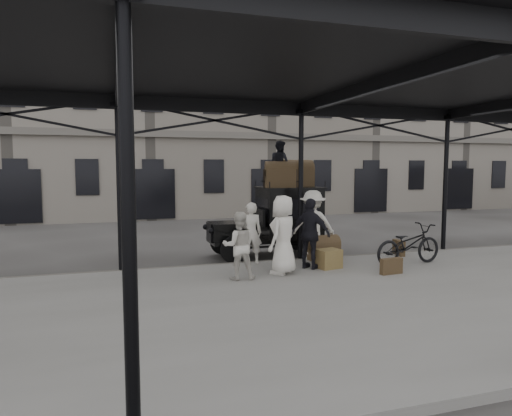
{
  "coord_description": "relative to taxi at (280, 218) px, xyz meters",
  "views": [
    {
      "loc": [
        -5.11,
        -10.13,
        2.82
      ],
      "look_at": [
        -1.47,
        1.6,
        1.7
      ],
      "focal_mm": 32.0,
      "sensor_mm": 36.0,
      "label": 1
    }
  ],
  "objects": [
    {
      "name": "building_frontage",
      "position": [
        0.17,
        14.7,
        5.8
      ],
      "size": [
        64.0,
        8.0,
        14.0
      ],
      "primitive_type": "cube",
      "color": "slate",
      "rests_on": "ground"
    },
    {
      "name": "porter_midleft",
      "position": [
        -2.18,
        -3.15,
        -0.25
      ],
      "size": [
        0.86,
        0.72,
        1.61
      ],
      "primitive_type": "imported",
      "rotation": [
        0.0,
        0.0,
        2.99
      ],
      "color": "beige",
      "rests_on": "platform"
    },
    {
      "name": "taxi",
      "position": [
        0.0,
        0.0,
        0.0
      ],
      "size": [
        3.65,
        1.55,
        2.18
      ],
      "color": "black",
      "rests_on": "ground"
    },
    {
      "name": "canopy",
      "position": [
        0.17,
        -5.02,
        3.39
      ],
      "size": [
        22.5,
        9.0,
        4.74
      ],
      "color": "black",
      "rests_on": "ground"
    },
    {
      "name": "steamer_trunk_platform",
      "position": [
        0.71,
        -1.76,
        -0.75
      ],
      "size": [
        0.88,
        0.59,
        0.61
      ],
      "primitive_type": null,
      "rotation": [
        0.0,
        0.0,
        0.11
      ],
      "color": "#4B3723",
      "rests_on": "platform"
    },
    {
      "name": "ground",
      "position": [
        0.17,
        -3.3,
        -1.2
      ],
      "size": [
        120.0,
        120.0,
        0.0
      ],
      "primitive_type": "plane",
      "color": "#383533",
      "rests_on": "ground"
    },
    {
      "name": "steamer_trunk_roof_near",
      "position": [
        -0.08,
        -0.25,
        1.31
      ],
      "size": [
        1.01,
        0.74,
        0.67
      ],
      "primitive_type": null,
      "rotation": [
        0.0,
        0.0,
        -0.22
      ],
      "color": "#4B3723",
      "rests_on": "taxi"
    },
    {
      "name": "porter_official",
      "position": [
        -0.1,
        -2.61,
        -0.13
      ],
      "size": [
        1.03,
        1.12,
        1.85
      ],
      "primitive_type": "imported",
      "rotation": [
        0.0,
        0.0,
        2.25
      ],
      "color": "black",
      "rests_on": "platform"
    },
    {
      "name": "steamer_trunk_roof_far",
      "position": [
        0.67,
        0.2,
        1.33
      ],
      "size": [
        0.99,
        0.62,
        0.71
      ],
      "primitive_type": null,
      "rotation": [
        0.0,
        0.0,
        0.03
      ],
      "color": "#4B3723",
      "rests_on": "taxi"
    },
    {
      "name": "suitcase_flat",
      "position": [
        1.57,
        -3.77,
        -0.85
      ],
      "size": [
        0.61,
        0.21,
        0.4
      ],
      "primitive_type": "cube",
      "rotation": [
        0.0,
        0.0,
        0.1
      ],
      "color": "#4B3723",
      "rests_on": "platform"
    },
    {
      "name": "porter_right",
      "position": [
        0.46,
        -1.5,
        -0.06
      ],
      "size": [
        1.42,
        1.01,
        1.99
      ],
      "primitive_type": "imported",
      "rotation": [
        0.0,
        0.0,
        2.91
      ],
      "color": "beige",
      "rests_on": "platform"
    },
    {
      "name": "porter_centre",
      "position": [
        -0.98,
        -2.92,
        -0.07
      ],
      "size": [
        1.13,
        1.1,
        1.96
      ],
      "primitive_type": "imported",
      "rotation": [
        0.0,
        0.0,
        3.87
      ],
      "color": "silver",
      "rests_on": "platform"
    },
    {
      "name": "platform",
      "position": [
        0.17,
        -5.3,
        -1.13
      ],
      "size": [
        28.0,
        8.0,
        0.15
      ],
      "primitive_type": "cube",
      "color": "slate",
      "rests_on": "ground"
    },
    {
      "name": "porter_left",
      "position": [
        -1.39,
        -1.5,
        -0.21
      ],
      "size": [
        0.67,
        0.48,
        1.69
      ],
      "primitive_type": "imported",
      "rotation": [
        0.0,
        0.0,
        3.01
      ],
      "color": "beige",
      "rests_on": "platform"
    },
    {
      "name": "porter_roof",
      "position": [
        -0.03,
        -0.1,
        1.69
      ],
      "size": [
        0.74,
        0.84,
        1.43
      ],
      "primitive_type": "imported",
      "rotation": [
        0.0,
        0.0,
        1.91
      ],
      "color": "black",
      "rests_on": "taxi"
    },
    {
      "name": "bicycle",
      "position": [
        2.66,
        -2.94,
        -0.5
      ],
      "size": [
        2.19,
        0.99,
        1.11
      ],
      "primitive_type": "imported",
      "rotation": [
        0.0,
        0.0,
        1.69
      ],
      "color": "black",
      "rests_on": "platform"
    },
    {
      "name": "wicker_hamper",
      "position": [
        0.39,
        -2.7,
        -0.8
      ],
      "size": [
        0.68,
        0.57,
        0.5
      ],
      "primitive_type": "cube",
      "rotation": [
        0.0,
        0.0,
        0.22
      ],
      "color": "olive",
      "rests_on": "platform"
    },
    {
      "name": "suitcase_upright",
      "position": [
        3.21,
        -1.71,
        -0.83
      ],
      "size": [
        0.26,
        0.62,
        0.45
      ],
      "primitive_type": "cube",
      "rotation": [
        0.0,
        0.0,
        -0.18
      ],
      "color": "#4B3723",
      "rests_on": "platform"
    }
  ]
}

